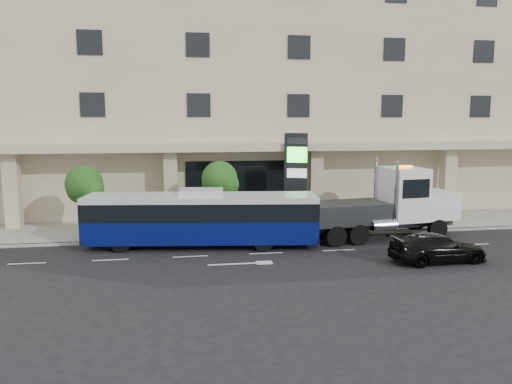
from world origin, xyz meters
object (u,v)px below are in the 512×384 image
city_bus (202,218)px  black_sedan (438,248)px  signage_pylon (296,178)px  tow_truck (389,206)px

city_bus → black_sedan: 12.47m
black_sedan → city_bus: bearing=64.3°
city_bus → signage_pylon: signage_pylon is taller
black_sedan → tow_truck: bearing=0.8°
tow_truck → signage_pylon: 6.43m
city_bus → signage_pylon: (6.46, 4.63, 1.55)m
tow_truck → signage_pylon: bearing=130.9°
tow_truck → black_sedan: size_ratio=2.14×
city_bus → signage_pylon: bearing=43.2°
signage_pylon → black_sedan: bearing=-41.9°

